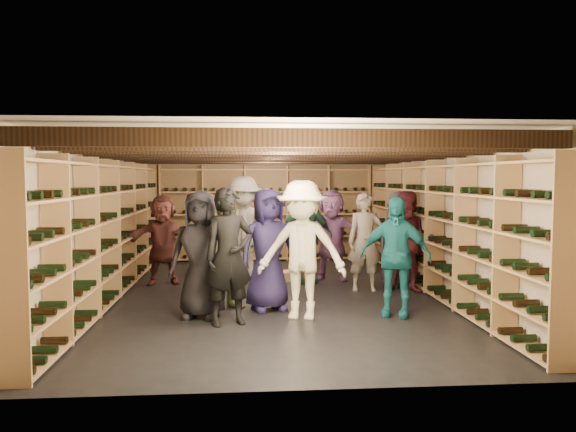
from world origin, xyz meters
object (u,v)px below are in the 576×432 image
(person_1, at_px, (229,257))
(person_5, at_px, (163,240))
(crate_stack_left, at_px, (213,262))
(person_9, at_px, (244,229))
(person_6, at_px, (268,249))
(person_10, at_px, (306,236))
(person_0, at_px, (201,254))
(person_12, at_px, (400,239))
(person_3, at_px, (302,250))
(person_8, at_px, (409,242))
(person_4, at_px, (395,256))
(person_2, at_px, (230,255))
(crate_loose, at_px, (289,276))
(person_11, at_px, (332,235))
(person_7, at_px, (365,242))
(crate_stack_right, at_px, (226,268))

(person_1, distance_m, person_5, 3.08)
(crate_stack_left, bearing_deg, person_9, -50.61)
(person_6, height_order, person_10, person_6)
(person_0, xyz_separation_m, person_12, (3.26, 1.94, -0.03))
(person_3, xyz_separation_m, person_8, (1.92, 1.54, -0.09))
(person_0, relative_size, person_4, 1.05)
(person_9, bearing_deg, person_2, -80.11)
(crate_loose, xyz_separation_m, person_11, (0.78, 0.00, 0.74))
(person_1, height_order, person_7, person_1)
(crate_stack_left, height_order, person_11, person_11)
(person_6, xyz_separation_m, person_7, (1.67, 1.25, -0.05))
(person_7, relative_size, person_11, 0.98)
(person_5, xyz_separation_m, person_9, (1.42, 0.18, 0.16))
(crate_stack_right, xyz_separation_m, person_4, (2.38, -3.12, 0.65))
(person_6, bearing_deg, person_5, 112.87)
(person_4, height_order, person_10, person_10)
(person_3, bearing_deg, crate_stack_right, 125.19)
(person_6, xyz_separation_m, person_9, (-0.35, 2.25, 0.08))
(person_9, height_order, person_12, person_9)
(person_2, distance_m, person_8, 3.05)
(person_7, bearing_deg, crate_stack_right, 155.13)
(crate_stack_left, relative_size, person_3, 0.31)
(crate_stack_left, distance_m, person_5, 1.33)
(person_1, bearing_deg, person_8, 12.73)
(crate_stack_right, height_order, crate_loose, crate_stack_right)
(person_8, relative_size, person_9, 0.87)
(person_11, bearing_deg, person_5, -159.95)
(person_8, bearing_deg, person_4, -91.25)
(person_5, bearing_deg, person_4, -45.61)
(person_8, relative_size, person_11, 1.00)
(crate_stack_right, bearing_deg, person_1, -87.58)
(person_0, xyz_separation_m, person_3, (1.35, -0.15, 0.07))
(crate_loose, bearing_deg, person_4, -65.83)
(person_3, relative_size, person_11, 1.11)
(person_8, bearing_deg, person_6, -134.47)
(person_0, bearing_deg, person_1, -32.75)
(person_1, relative_size, person_5, 1.11)
(person_1, relative_size, person_10, 1.04)
(person_4, relative_size, person_6, 0.94)
(person_6, xyz_separation_m, person_8, (2.34, 1.02, -0.04))
(person_3, relative_size, person_5, 1.17)
(crate_stack_right, distance_m, person_2, 2.68)
(person_6, height_order, person_12, person_6)
(person_5, distance_m, person_8, 4.24)
(person_4, relative_size, person_7, 1.00)
(crate_loose, distance_m, person_2, 2.53)
(crate_stack_right, distance_m, person_10, 1.70)
(person_4, distance_m, person_6, 1.77)
(person_0, distance_m, person_11, 3.40)
(person_6, bearing_deg, crate_loose, 60.44)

